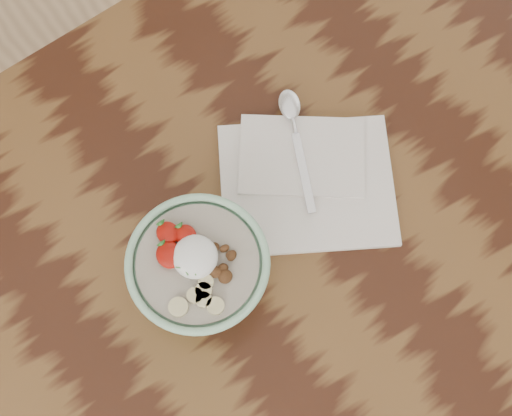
{
  "coord_description": "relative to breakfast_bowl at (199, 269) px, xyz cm",
  "views": [
    {
      "loc": [
        -7.69,
        -23.76,
        175.59
      ],
      "look_at": [
        9.47,
        -0.09,
        86.29
      ],
      "focal_mm": 50.0,
      "sensor_mm": 36.0,
      "label": 1
    }
  ],
  "objects": [
    {
      "name": "table",
      "position": [
        0.94,
        1.39,
        -15.81
      ],
      "size": [
        160.0,
        90.0,
        75.0
      ],
      "color": "#33170C",
      "rests_on": "ground"
    },
    {
      "name": "breakfast_bowl",
      "position": [
        0.0,
        0.0,
        0.0
      ],
      "size": [
        19.08,
        19.08,
        13.06
      ],
      "rotation": [
        0.0,
        0.0,
        -0.35
      ],
      "color": "#96CAA4",
      "rests_on": "table"
    },
    {
      "name": "napkin",
      "position": [
        21.23,
        3.48,
        -5.85
      ],
      "size": [
        32.79,
        31.21,
        1.58
      ],
      "rotation": [
        0.0,
        0.0,
        -0.56
      ],
      "color": "white",
      "rests_on": "table"
    },
    {
      "name": "spoon",
      "position": [
        24.89,
        11.71,
        -4.49
      ],
      "size": [
        10.88,
        19.19,
        1.06
      ],
      "rotation": [
        0.0,
        0.0,
        -0.45
      ],
      "color": "silver",
      "rests_on": "napkin"
    }
  ]
}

